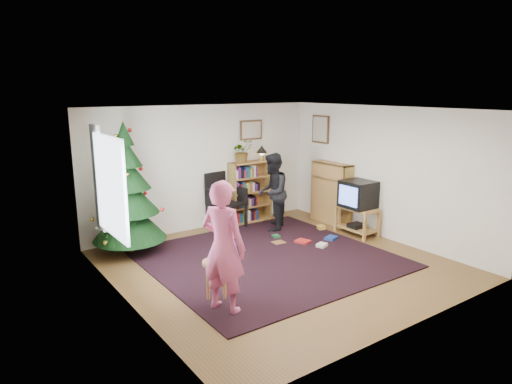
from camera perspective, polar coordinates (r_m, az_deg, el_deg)
floor at (r=7.58m, az=2.86°, el=-8.98°), size 5.00×5.00×0.00m
ceiling at (r=7.04m, az=3.08°, el=10.27°), size 5.00×5.00×0.00m
wall_back at (r=9.27m, az=-6.60°, el=3.05°), size 5.00×0.02×2.50m
wall_front at (r=5.52m, az=19.18°, el=-4.35°), size 5.00×0.02×2.50m
wall_left at (r=6.04m, az=-16.11°, el=-2.68°), size 0.02×5.00×2.50m
wall_right at (r=8.94m, az=15.72°, el=2.29°), size 0.02×5.00×2.50m
rug at (r=7.79m, az=1.49°, el=-8.24°), size 3.80×3.60×0.02m
window_pane at (r=6.55m, az=-17.73°, el=0.65°), size 0.04×1.20×1.40m
curtain at (r=7.22m, az=-19.12°, el=1.64°), size 0.06×0.35×1.60m
picture_back at (r=9.75m, az=-0.64°, el=7.77°), size 0.55×0.03×0.42m
picture_right at (r=10.01m, az=8.08°, el=7.77°), size 0.03×0.50×0.60m
christmas_tree at (r=8.12m, az=-15.73°, el=-0.88°), size 1.26×1.26×2.29m
bookshelf_back at (r=9.77m, az=-0.72°, el=0.14°), size 0.95×0.30×1.30m
bookshelf_right at (r=9.74m, az=9.41°, el=-0.08°), size 0.30×0.95×1.30m
tv_stand at (r=9.17m, az=12.50°, el=-3.25°), size 0.45×0.82×0.55m
crt_tv at (r=9.04m, az=12.64°, el=-0.26°), size 0.55×0.60×0.52m
armchair at (r=9.41m, az=-4.12°, el=-0.66°), size 0.73×0.74×1.14m
stool at (r=6.15m, az=-5.04°, el=-9.76°), size 0.36×0.36×0.59m
person_standing at (r=5.80m, az=-4.09°, el=-6.87°), size 0.64×0.74×1.72m
person_by_chair at (r=9.12m, az=2.06°, el=-0.02°), size 0.96×0.96×1.57m
potted_plant at (r=9.51m, az=-1.73°, el=5.12°), size 0.48×0.43×0.47m
table_lamp at (r=9.79m, az=0.72°, el=5.24°), size 0.24×0.24×0.32m
floor_clutter at (r=8.64m, az=4.92°, el=-5.92°), size 2.29×1.10×0.08m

